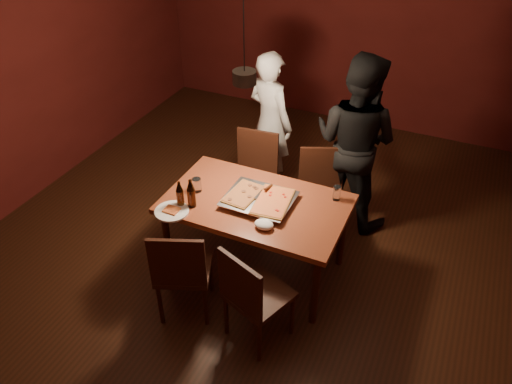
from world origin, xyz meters
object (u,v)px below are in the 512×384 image
at_px(beer_bottle_a, 180,194).
at_px(chair_near_right, 251,291).
at_px(pizza_tray, 259,200).
at_px(chair_far_right, 321,187).
at_px(dining_table, 256,209).
at_px(beer_bottle_b, 191,193).
at_px(diner_dark, 355,142).
at_px(pendant_lamp, 244,76).
at_px(chair_far_left, 254,167).
at_px(chair_near_left, 181,266).
at_px(plate_slice, 172,211).
at_px(diner_white, 270,123).

bearing_deg(beer_bottle_a, chair_near_right, -27.63).
bearing_deg(pizza_tray, chair_far_right, 67.96).
relative_size(chair_far_right, beer_bottle_a, 2.39).
xyz_separation_m(dining_table, beer_bottle_b, (-0.45, -0.27, 0.20)).
height_order(diner_dark, pendant_lamp, pendant_lamp).
bearing_deg(chair_far_right, pendant_lamp, 25.56).
bearing_deg(pendant_lamp, chair_far_left, 108.18).
relative_size(chair_far_left, pizza_tray, 0.88).
relative_size(dining_table, beer_bottle_b, 5.88).
bearing_deg(chair_near_right, dining_table, 132.61).
distance_m(chair_far_right, beer_bottle_b, 1.31).
distance_m(chair_far_right, diner_dark, 0.53).
relative_size(beer_bottle_b, diner_dark, 0.15).
height_order(chair_far_right, chair_near_left, same).
relative_size(chair_near_right, beer_bottle_a, 2.36).
bearing_deg(diner_dark, pendant_lamp, 67.21).
bearing_deg(chair_far_left, chair_far_right, 171.41).
bearing_deg(chair_near_right, chair_far_left, 134.56).
height_order(chair_far_right, chair_near_right, same).
xyz_separation_m(chair_far_right, chair_near_right, (-0.05, -1.46, 0.00)).
bearing_deg(chair_near_left, chair_far_right, 44.02).
bearing_deg(chair_far_left, pendant_lamp, 102.62).
xyz_separation_m(pizza_tray, diner_dark, (0.49, 1.10, 0.09)).
bearing_deg(chair_far_right, diner_dark, -138.35).
relative_size(chair_far_right, chair_near_left, 1.01).
bearing_deg(plate_slice, chair_near_right, -21.02).
bearing_deg(diner_dark, dining_table, 77.77).
bearing_deg(beer_bottle_a, chair_near_left, -60.78).
height_order(chair_near_right, diner_dark, diner_dark).
height_order(chair_far_left, diner_white, diner_white).
bearing_deg(pendant_lamp, chair_near_right, -62.75).
relative_size(plate_slice, diner_dark, 0.16).
xyz_separation_m(diner_white, diner_dark, (0.94, -0.18, 0.10)).
distance_m(chair_near_left, beer_bottle_a, 0.59).
relative_size(chair_near_right, pendant_lamp, 0.49).
bearing_deg(pizza_tray, dining_table, 179.24).
relative_size(dining_table, pendant_lamp, 1.36).
height_order(pizza_tray, pendant_lamp, pendant_lamp).
bearing_deg(chair_near_right, chair_far_right, 108.86).
xyz_separation_m(chair_far_left, chair_near_left, (0.07, -1.49, 0.00)).
height_order(chair_near_right, diner_white, diner_white).
height_order(chair_far_right, pizza_tray, chair_far_right).
bearing_deg(plate_slice, dining_table, 35.86).
height_order(beer_bottle_b, diner_dark, diner_dark).
bearing_deg(dining_table, beer_bottle_b, -149.45).
height_order(chair_far_left, beer_bottle_b, beer_bottle_b).
bearing_deg(beer_bottle_a, pizza_tray, 27.58).
xyz_separation_m(chair_near_left, beer_bottle_b, (-0.15, 0.46, 0.34)).
height_order(chair_near_right, pendant_lamp, pendant_lamp).
bearing_deg(chair_near_left, diner_dark, 43.68).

